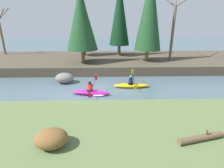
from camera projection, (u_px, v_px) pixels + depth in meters
ground_plane at (90, 91)px, 12.97m from camera, size 90.00×90.00×0.00m
riverbank_near at (75, 144)px, 6.85m from camera, size 44.00×6.62×0.69m
riverbank_far at (96, 61)px, 20.51m from camera, size 44.00×9.43×0.88m
conifer_tree_far_left at (83, 18)px, 20.29m from camera, size 2.50×2.50×7.26m
conifer_tree_left at (81, 20)px, 16.60m from camera, size 3.05×3.05×7.02m
conifer_tree_mid_left at (120, 13)px, 20.12m from camera, size 2.40×2.40×8.47m
conifer_tree_centre at (150, 11)px, 17.22m from camera, size 2.76×2.76×8.78m
bare_tree_upstream at (1, 33)px, 21.60m from camera, size 3.14×3.10×5.65m
bare_tree_mid_upstream at (173, 27)px, 18.27m from camera, size 4.05×4.00×7.39m
shrub_clump_nearest at (51, 138)px, 6.13m from camera, size 1.18×0.99×0.64m
kayaker_lead at (132, 85)px, 13.56m from camera, size 2.77×2.06×1.20m
kayaker_middle at (92, 92)px, 12.22m from camera, size 2.80×2.07×1.20m
boulder_midstream at (65, 78)px, 14.54m from camera, size 1.52×1.19×0.86m
driftwood_log at (201, 138)px, 6.47m from camera, size 1.88×0.67×0.44m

